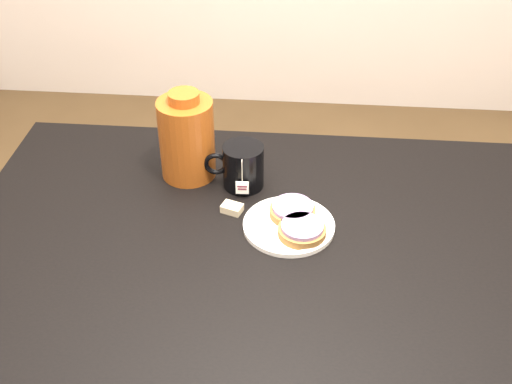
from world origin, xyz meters
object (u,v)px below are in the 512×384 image
table (280,273)px  bagel_front (302,230)px  bagel_package (187,138)px  plate (289,225)px  mug (242,166)px  teabag_pouch (232,208)px  bagel_back (293,210)px

table → bagel_front: 0.12m
bagel_front → bagel_package: size_ratio=0.64×
plate → mug: mug is taller
bagel_front → teabag_pouch: bearing=153.4°
plate → bagel_back: size_ratio=1.82×
plate → teabag_pouch: (-0.13, 0.05, 0.00)m
bagel_front → bagel_package: 0.36m
bagel_front → mug: size_ratio=0.99×
bagel_back → bagel_package: 0.31m
plate → teabag_pouch: bearing=160.7°
bagel_front → teabag_pouch: (-0.16, 0.08, -0.01)m
bagel_back → bagel_package: bearing=149.0°
bagel_back → teabag_pouch: bagel_back is taller
plate → bagel_package: size_ratio=0.91×
bagel_front → bagel_package: bearing=141.9°
plate → bagel_back: (0.01, 0.03, 0.02)m
bagel_back → table: bearing=-102.9°
bagel_front → teabag_pouch: 0.18m
bagel_back → mug: (-0.12, 0.12, 0.03)m
table → bagel_front: (0.04, 0.02, 0.11)m
plate → bagel_back: bagel_back is taller
table → bagel_back: bearing=77.1°
bagel_back → teabag_pouch: (-0.14, 0.01, -0.01)m
mug → bagel_package: bearing=161.8°
bagel_package → plate: bearing=-36.5°
bagel_package → bagel_front: bearing=-38.1°
plate → mug: (-0.12, 0.15, 0.05)m
teabag_pouch → plate: bearing=-19.3°
bagel_package → bagel_back: bearing=-31.0°
bagel_front → mug: 0.24m
bagel_back → bagel_front: bearing=-70.9°
plate → teabag_pouch: size_ratio=4.44×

